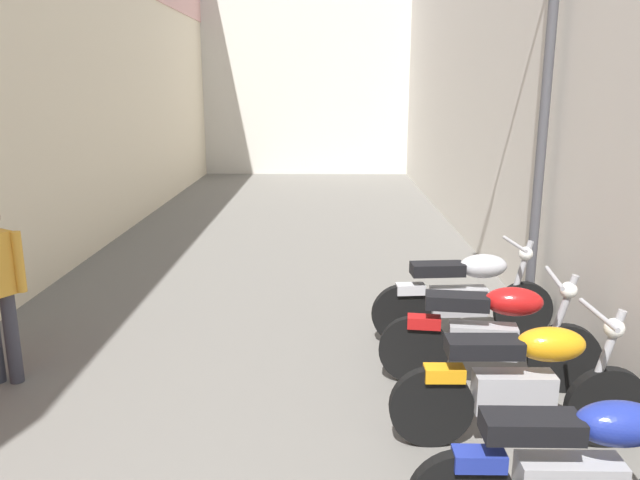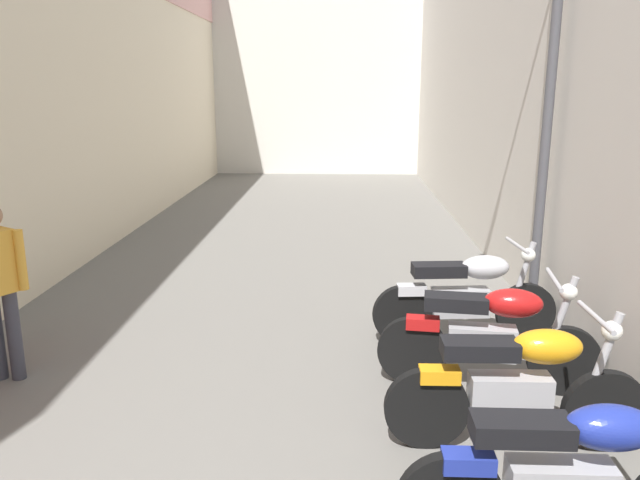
# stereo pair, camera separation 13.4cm
# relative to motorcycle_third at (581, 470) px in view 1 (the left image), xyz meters

# --- Properties ---
(ground_plane) EXTENTS (34.90, 34.90, 0.00)m
(ground_plane) POSITION_rel_motorcycle_third_xyz_m (-2.02, 3.86, -0.50)
(ground_plane) COLOR #66635E
(building_right) EXTENTS (0.45, 18.90, 6.67)m
(building_right) POSITION_rel_motorcycle_third_xyz_m (1.14, 5.86, 2.83)
(building_right) COLOR beige
(building_right) RESTS_ON ground
(building_far_end) EXTENTS (8.93, 2.00, 6.04)m
(building_far_end) POSITION_rel_motorcycle_third_xyz_m (-2.02, 16.31, 2.52)
(building_far_end) COLOR beige
(building_far_end) RESTS_ON ground
(motorcycle_third) EXTENTS (1.85, 0.58, 1.04)m
(motorcycle_third) POSITION_rel_motorcycle_third_xyz_m (0.00, 0.00, 0.00)
(motorcycle_third) COLOR black
(motorcycle_third) RESTS_ON ground
(motorcycle_fourth) EXTENTS (1.85, 0.58, 1.04)m
(motorcycle_fourth) POSITION_rel_motorcycle_third_xyz_m (-0.00, 1.04, 0.00)
(motorcycle_fourth) COLOR black
(motorcycle_fourth) RESTS_ON ground
(motorcycle_fifth) EXTENTS (1.84, 0.58, 1.04)m
(motorcycle_fifth) POSITION_rel_motorcycle_third_xyz_m (-0.00, 1.94, 0.00)
(motorcycle_fifth) COLOR black
(motorcycle_fifth) RESTS_ON ground
(motorcycle_sixth) EXTENTS (1.85, 0.58, 1.04)m
(motorcycle_sixth) POSITION_rel_motorcycle_third_xyz_m (-0.00, 2.94, 0.00)
(motorcycle_sixth) COLOR black
(motorcycle_sixth) RESTS_ON ground
(street_lamp) EXTENTS (0.79, 0.18, 4.57)m
(street_lamp) POSITION_rel_motorcycle_third_xyz_m (0.70, 3.39, 2.18)
(street_lamp) COLOR #47474C
(street_lamp) RESTS_ON ground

